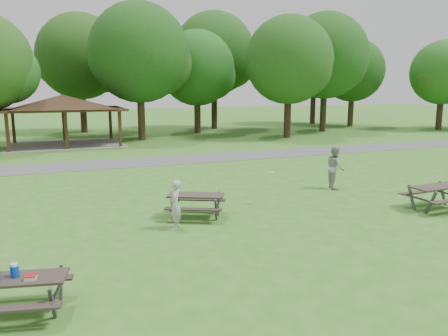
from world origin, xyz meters
The scene contains 18 objects.
ground centered at (0.00, 0.00, 0.00)m, with size 160.00×160.00×0.00m, color #346E1F.
asphalt_path centered at (0.00, 14.00, 0.01)m, with size 120.00×3.20×0.02m, color #4E4E51.
pavilion centered at (-4.00, 24.00, 3.06)m, with size 8.60×7.01×3.76m.
tree_row_e centered at (2.10, 25.03, 6.78)m, with size 8.40×8.00×11.02m.
tree_row_f centered at (8.09, 28.53, 5.84)m, with size 7.35×7.00×9.55m.
tree_row_g centered at (14.09, 22.03, 6.33)m, with size 7.77×7.40×10.25m.
tree_row_h centered at (20.10, 25.53, 7.03)m, with size 8.61×8.20×11.37m.
tree_row_i centered at (26.08, 29.03, 5.91)m, with size 7.14×6.80×9.52m.
tree_row_j centered at (32.08, 22.53, 5.56)m, with size 6.72×6.40×8.96m.
tree_deep_b centered at (-1.90, 33.03, 6.89)m, with size 8.40×8.00×11.13m.
tree_deep_c centered at (11.10, 32.03, 7.44)m, with size 8.82×8.40×11.90m.
tree_deep_d centered at (24.10, 33.53, 7.03)m, with size 8.40×8.00×11.27m.
picnic_table_near centered at (-5.92, -2.38, 0.71)m, with size 2.06×1.79×1.25m.
picnic_table_middle centered at (-0.62, 2.44, 0.59)m, with size 2.33×2.17×0.81m.
picnic_table_far centered at (7.69, 0.22, 0.65)m, with size 2.08×1.70×0.88m.
frisbee_in_flight centered at (2.47, 2.96, 1.21)m, with size 0.27×0.27×0.02m.
frisbee_thrower centered at (-1.59, 1.51, 0.76)m, with size 0.56×0.37×1.53m, color #AAAAAD.
frisbee_catcher centered at (6.25, 4.31, 0.92)m, with size 0.89×0.70×1.84m, color #A6A6A8.
Camera 1 is at (-4.95, -11.01, 4.29)m, focal length 35.00 mm.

